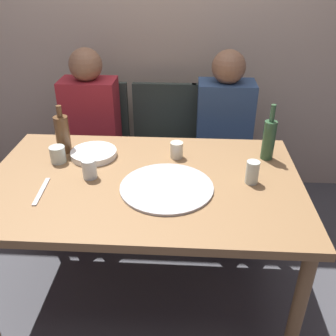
{
  "coord_description": "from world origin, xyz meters",
  "views": [
    {
      "loc": [
        0.21,
        -1.5,
        1.66
      ],
      "look_at": [
        0.12,
        0.02,
        0.79
      ],
      "focal_mm": 39.81,
      "sensor_mm": 36.0,
      "label": 1
    }
  ],
  "objects_px": {
    "plate_stack": "(94,154)",
    "guest_in_sweater": "(89,133)",
    "chair_left": "(96,140)",
    "guest_in_beanie": "(225,136)",
    "tumbler_near": "(58,154)",
    "chair_middle": "(163,142)",
    "dining_table": "(144,192)",
    "short_glass": "(252,172)",
    "wine_bottle": "(269,139)",
    "tumbler_far": "(177,150)",
    "beer_bottle": "(63,134)",
    "chair_right": "(222,144)",
    "table_knife": "(41,191)",
    "pizza_tray": "(167,187)",
    "wine_glass": "(89,168)"
  },
  "relations": [
    {
      "from": "dining_table",
      "to": "chair_left",
      "type": "height_order",
      "value": "chair_left"
    },
    {
      "from": "dining_table",
      "to": "pizza_tray",
      "type": "relative_size",
      "value": 3.51
    },
    {
      "from": "short_glass",
      "to": "table_knife",
      "type": "relative_size",
      "value": 0.5
    },
    {
      "from": "chair_right",
      "to": "guest_in_sweater",
      "type": "distance_m",
      "value": 0.91
    },
    {
      "from": "guest_in_sweater",
      "to": "guest_in_beanie",
      "type": "xyz_separation_m",
      "value": [
        0.89,
        0.0,
        0.0
      ]
    },
    {
      "from": "short_glass",
      "to": "dining_table",
      "type": "bearing_deg",
      "value": -179.5
    },
    {
      "from": "tumbler_near",
      "to": "plate_stack",
      "type": "distance_m",
      "value": 0.18
    },
    {
      "from": "guest_in_sweater",
      "to": "table_knife",
      "type": "bearing_deg",
      "value": 90.36
    },
    {
      "from": "chair_right",
      "to": "guest_in_beanie",
      "type": "distance_m",
      "value": 0.2
    },
    {
      "from": "guest_in_sweater",
      "to": "short_glass",
      "type": "bearing_deg",
      "value": 143.25
    },
    {
      "from": "chair_middle",
      "to": "pizza_tray",
      "type": "bearing_deg",
      "value": 95.12
    },
    {
      "from": "wine_glass",
      "to": "tumbler_far",
      "type": "bearing_deg",
      "value": 29.33
    },
    {
      "from": "wine_glass",
      "to": "chair_right",
      "type": "distance_m",
      "value": 1.14
    },
    {
      "from": "dining_table",
      "to": "chair_middle",
      "type": "relative_size",
      "value": 1.66
    },
    {
      "from": "wine_bottle",
      "to": "chair_left",
      "type": "distance_m",
      "value": 1.28
    },
    {
      "from": "chair_middle",
      "to": "chair_right",
      "type": "bearing_deg",
      "value": -180.0
    },
    {
      "from": "beer_bottle",
      "to": "guest_in_sweater",
      "type": "distance_m",
      "value": 0.5
    },
    {
      "from": "plate_stack",
      "to": "guest_in_sweater",
      "type": "relative_size",
      "value": 0.21
    },
    {
      "from": "pizza_tray",
      "to": "short_glass",
      "type": "relative_size",
      "value": 3.89
    },
    {
      "from": "dining_table",
      "to": "tumbler_far",
      "type": "relative_size",
      "value": 17.57
    },
    {
      "from": "beer_bottle",
      "to": "short_glass",
      "type": "xyz_separation_m",
      "value": [
        0.96,
        -0.25,
        -0.05
      ]
    },
    {
      "from": "wine_glass",
      "to": "chair_middle",
      "type": "xyz_separation_m",
      "value": [
        0.29,
        0.87,
        -0.27
      ]
    },
    {
      "from": "plate_stack",
      "to": "table_knife",
      "type": "distance_m",
      "value": 0.38
    },
    {
      "from": "beer_bottle",
      "to": "short_glass",
      "type": "height_order",
      "value": "beer_bottle"
    },
    {
      "from": "wine_bottle",
      "to": "chair_left",
      "type": "bearing_deg",
      "value": 149.77
    },
    {
      "from": "wine_bottle",
      "to": "tumbler_far",
      "type": "relative_size",
      "value": 3.44
    },
    {
      "from": "chair_middle",
      "to": "guest_in_sweater",
      "type": "bearing_deg",
      "value": 17.53
    },
    {
      "from": "beer_bottle",
      "to": "plate_stack",
      "type": "height_order",
      "value": "beer_bottle"
    },
    {
      "from": "wine_bottle",
      "to": "chair_right",
      "type": "relative_size",
      "value": 0.33
    },
    {
      "from": "dining_table",
      "to": "wine_glass",
      "type": "xyz_separation_m",
      "value": [
        -0.25,
        0.0,
        0.12
      ]
    },
    {
      "from": "dining_table",
      "to": "short_glass",
      "type": "height_order",
      "value": "short_glass"
    },
    {
      "from": "wine_bottle",
      "to": "guest_in_beanie",
      "type": "height_order",
      "value": "guest_in_beanie"
    },
    {
      "from": "tumbler_far",
      "to": "wine_glass",
      "type": "xyz_separation_m",
      "value": [
        -0.4,
        -0.23,
        0.0
      ]
    },
    {
      "from": "guest_in_beanie",
      "to": "chair_left",
      "type": "bearing_deg",
      "value": -9.66
    },
    {
      "from": "guest_in_sweater",
      "to": "wine_bottle",
      "type": "bearing_deg",
      "value": 156.23
    },
    {
      "from": "short_glass",
      "to": "guest_in_beanie",
      "type": "xyz_separation_m",
      "value": [
        -0.06,
        0.71,
        -0.15
      ]
    },
    {
      "from": "plate_stack",
      "to": "table_knife",
      "type": "relative_size",
      "value": 1.09
    },
    {
      "from": "tumbler_near",
      "to": "chair_left",
      "type": "xyz_separation_m",
      "value": [
        0.0,
        0.73,
        -0.27
      ]
    },
    {
      "from": "plate_stack",
      "to": "tumbler_near",
      "type": "bearing_deg",
      "value": -157.73
    },
    {
      "from": "wine_glass",
      "to": "chair_middle",
      "type": "distance_m",
      "value": 0.95
    },
    {
      "from": "tumbler_near",
      "to": "table_knife",
      "type": "distance_m",
      "value": 0.28
    },
    {
      "from": "wine_bottle",
      "to": "guest_in_sweater",
      "type": "distance_m",
      "value": 1.18
    },
    {
      "from": "dining_table",
      "to": "wine_bottle",
      "type": "bearing_deg",
      "value": 21.86
    },
    {
      "from": "tumbler_near",
      "to": "chair_middle",
      "type": "xyz_separation_m",
      "value": [
        0.48,
        0.73,
        -0.27
      ]
    },
    {
      "from": "wine_bottle",
      "to": "guest_in_beanie",
      "type": "distance_m",
      "value": 0.54
    },
    {
      "from": "beer_bottle",
      "to": "table_knife",
      "type": "bearing_deg",
      "value": -88.22
    },
    {
      "from": "plate_stack",
      "to": "chair_right",
      "type": "relative_size",
      "value": 0.27
    },
    {
      "from": "wine_glass",
      "to": "pizza_tray",
      "type": "bearing_deg",
      "value": -12.02
    },
    {
      "from": "tumbler_near",
      "to": "wine_glass",
      "type": "bearing_deg",
      "value": -35.28
    },
    {
      "from": "chair_left",
      "to": "plate_stack",
      "type": "bearing_deg",
      "value": 103.82
    }
  ]
}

